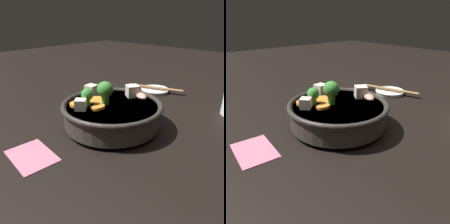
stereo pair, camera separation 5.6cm
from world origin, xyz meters
The scene contains 5 objects.
ground_plane centered at (0.00, 0.00, 0.00)m, with size 3.00×3.00×0.00m, color black.
stirfry_bowl centered at (0.00, 0.00, 0.04)m, with size 0.25×0.25×0.12m.
side_saucer centered at (-0.07, 0.32, 0.01)m, with size 0.11×0.11×0.01m.
napkin centered at (-0.03, -0.21, 0.00)m, with size 0.12×0.09×0.00m.
chopsticks_pair centered at (-0.07, 0.32, 0.02)m, with size 0.20×0.08×0.01m.
Camera 1 is at (0.35, -0.37, 0.27)m, focal length 35.00 mm.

